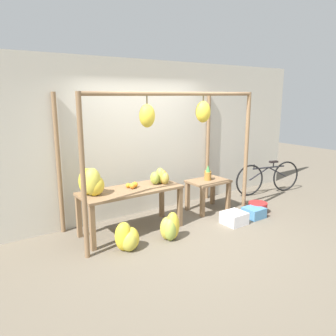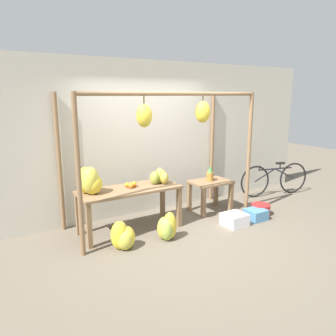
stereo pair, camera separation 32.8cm
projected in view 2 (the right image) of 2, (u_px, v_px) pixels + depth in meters
name	position (u px, v px, depth m)	size (l,w,h in m)	color
ground_plane	(188.00, 238.00, 5.10)	(20.00, 20.00, 0.00)	#665B4C
shop_wall_back	(143.00, 139.00, 6.02)	(8.00, 0.08, 2.80)	beige
stall_awning	(168.00, 135.00, 5.25)	(3.18, 1.20, 2.24)	brown
display_table_main	(130.00, 195.00, 5.28)	(1.65, 0.65, 0.72)	brown
display_table_side	(210.00, 188.00, 6.23)	(0.76, 0.54, 0.59)	brown
banana_pile_on_table	(90.00, 182.00, 4.93)	(0.44, 0.43, 0.42)	gold
orange_pile	(131.00, 185.00, 5.30)	(0.19, 0.18, 0.09)	orange
pineapple_cluster	(210.00, 174.00, 6.20)	(0.14, 0.14, 0.30)	#A3702D
banana_pile_ground_left	(123.00, 237.00, 4.72)	(0.41, 0.37, 0.42)	gold
banana_pile_ground_right	(167.00, 228.00, 5.03)	(0.37, 0.34, 0.44)	gold
fruit_crate_white	(234.00, 220.00, 5.60)	(0.37, 0.36, 0.21)	silver
blue_bucket	(260.00, 209.00, 6.10)	(0.35, 0.35, 0.20)	#AD2323
parked_bicycle	(274.00, 179.00, 7.24)	(1.66, 0.42, 0.74)	black
papaya_pile	(160.00, 177.00, 5.50)	(0.31, 0.28, 0.27)	gold
fruit_crate_purple	(256.00, 214.00, 5.87)	(0.34, 0.32, 0.19)	#4C84B2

